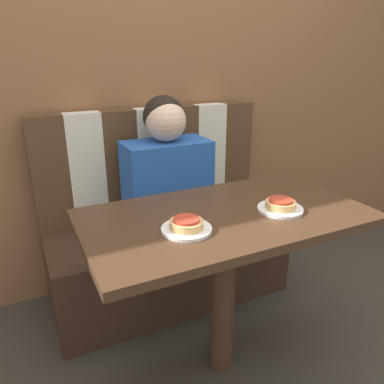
% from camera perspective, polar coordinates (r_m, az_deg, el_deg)
% --- Properties ---
extents(ground_plane, '(12.00, 12.00, 0.00)m').
position_cam_1_polar(ground_plane, '(1.88, 4.37, -24.66)').
color(ground_plane, '#38332D').
extents(wall_back, '(7.00, 0.05, 2.60)m').
position_cam_1_polar(wall_back, '(2.16, -7.65, 19.51)').
color(wall_back, brown).
rests_on(wall_back, ground_plane).
extents(booth_seat, '(1.29, 0.53, 0.44)m').
position_cam_1_polar(booth_seat, '(2.17, -3.51, -10.37)').
color(booth_seat, '#382319').
rests_on(booth_seat, ground_plane).
extents(booth_backrest, '(1.29, 0.09, 0.61)m').
position_cam_1_polar(booth_backrest, '(2.15, -6.10, 4.55)').
color(booth_backrest, '#4C331E').
rests_on(booth_backrest, booth_seat).
extents(dining_table, '(1.10, 0.61, 0.75)m').
position_cam_1_polar(dining_table, '(1.49, 5.04, -6.90)').
color(dining_table, '#422B1C').
rests_on(dining_table, ground_plane).
extents(person, '(0.44, 0.25, 0.70)m').
position_cam_1_polar(person, '(1.95, -3.89, 3.63)').
color(person, '#2356B2').
rests_on(person, booth_seat).
extents(plate_left, '(0.18, 0.18, 0.01)m').
position_cam_1_polar(plate_left, '(1.30, -0.84, -5.69)').
color(plate_left, white).
rests_on(plate_left, dining_table).
extents(plate_right, '(0.18, 0.18, 0.01)m').
position_cam_1_polar(plate_right, '(1.50, 13.28, -2.54)').
color(plate_right, white).
rests_on(plate_right, dining_table).
extents(pizza_left, '(0.12, 0.12, 0.04)m').
position_cam_1_polar(pizza_left, '(1.29, -0.85, -4.80)').
color(pizza_left, tan).
rests_on(pizza_left, plate_left).
extents(pizza_right, '(0.12, 0.12, 0.04)m').
position_cam_1_polar(pizza_right, '(1.49, 13.35, -1.75)').
color(pizza_right, tan).
rests_on(pizza_right, plate_right).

